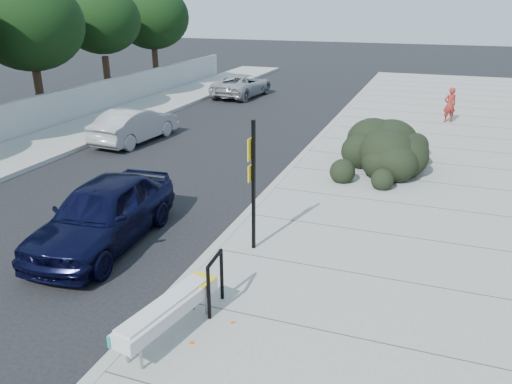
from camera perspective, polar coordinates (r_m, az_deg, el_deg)
ground at (r=10.87m, az=-4.88°, el=-7.16°), size 120.00×120.00×0.00m
sidewalk_near at (r=14.65m, az=24.39°, el=-1.09°), size 11.20×50.00×0.15m
sidewalk_far at (r=19.93m, az=-24.24°, el=4.48°), size 3.00×50.00×0.15m
curb_near at (r=15.13m, az=2.95°, el=1.56°), size 0.22×50.00×0.17m
curb_far at (r=18.94m, az=-20.93°, el=4.19°), size 0.22×50.00×0.17m
tree_far_d at (r=24.26m, az=-24.51°, el=17.05°), size 4.60×4.60×6.16m
tree_far_e at (r=28.11m, az=-17.27°, el=18.23°), size 4.00×4.00×5.90m
tree_far_f at (r=32.28m, az=-11.78°, el=18.96°), size 4.40×4.40×6.07m
bench at (r=8.05m, az=-9.99°, el=-13.13°), size 0.82×2.10×0.62m
bike_rack at (r=8.57m, az=-4.69°, el=-9.73°), size 0.10×0.68×1.00m
sign_post at (r=10.18m, az=-0.37°, el=1.55°), size 0.11×0.32×2.80m
hedge at (r=16.27m, az=14.47°, el=5.50°), size 2.41×4.39×1.60m
sedan_navy at (r=11.51m, az=-17.05°, el=-2.31°), size 2.06×4.47×1.48m
wagon_silver at (r=19.90m, az=-13.64°, el=7.46°), size 1.72×4.07×1.31m
suv_silver at (r=28.99m, az=-1.59°, el=12.11°), size 2.49×4.72×1.26m
pedestrian at (r=23.48m, az=21.26°, el=9.26°), size 0.65×0.56×1.50m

